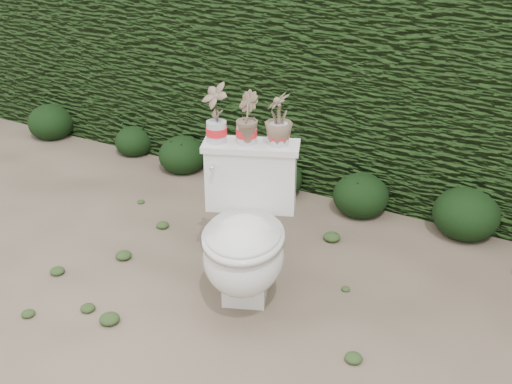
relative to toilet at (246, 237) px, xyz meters
The scene contains 12 objects.
ground 0.41m from the toilet, 119.82° to the left, with size 60.00×60.00×0.00m, color #87735D.
hedge 1.83m from the toilet, 93.15° to the left, with size 8.00×1.00×1.60m, color #223E14.
toilet is the anchor object (origin of this frame).
potted_plant_left 0.64m from the toilet, 149.16° to the left, with size 0.16×0.11×0.30m, color #2B7D26.
potted_plant_center 0.60m from the toilet, 117.92° to the left, with size 0.14×0.11×0.25m, color #2B7D26.
potted_plant_right 0.62m from the toilet, 82.12° to the left, with size 0.14×0.14×0.26m, color #2B7D26.
liriope_clump_0 2.86m from the toilet, 155.41° to the left, with size 0.38×0.38×0.31m, color black.
liriope_clump_1 2.16m from the toilet, 144.55° to the left, with size 0.31×0.31×0.25m, color black.
liriope_clump_2 1.71m from the toilet, 136.35° to the left, with size 0.36×0.36×0.29m, color black.
liriope_clump_3 1.24m from the toilet, 109.80° to the left, with size 0.35×0.35×0.28m, color black.
liriope_clump_4 1.21m from the toilet, 80.75° to the left, with size 0.37×0.37×0.29m, color black.
liriope_clump_5 1.52m from the toilet, 55.05° to the left, with size 0.41×0.41×0.33m, color black.
Camera 1 is at (1.52, -2.61, 2.03)m, focal length 45.00 mm.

